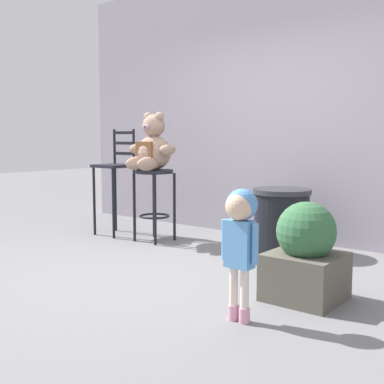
{
  "coord_description": "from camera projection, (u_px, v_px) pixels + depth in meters",
  "views": [
    {
      "loc": [
        2.87,
        -3.03,
        1.19
      ],
      "look_at": [
        0.1,
        0.39,
        0.69
      ],
      "focal_mm": 46.29,
      "sensor_mm": 36.0,
      "label": 1
    }
  ],
  "objects": [
    {
      "name": "building_wall",
      "position": [
        282.0,
        103.0,
        5.77
      ],
      "size": [
        6.08,
        0.3,
        3.15
      ],
      "primitive_type": "cube",
      "color": "#98909C",
      "rests_on": "ground_plane"
    },
    {
      "name": "planter_with_shrub",
      "position": [
        306.0,
        255.0,
        3.58
      ],
      "size": [
        0.51,
        0.51,
        0.72
      ],
      "color": "#565146",
      "rests_on": "ground_plane"
    },
    {
      "name": "ground_plane",
      "position": [
        155.0,
        275.0,
        4.27
      ],
      "size": [
        24.0,
        24.0,
        0.0
      ],
      "primitive_type": "plane",
      "color": "slate"
    },
    {
      "name": "bar_chair_empty",
      "position": [
        116.0,
        173.0,
        5.97
      ],
      "size": [
        0.4,
        0.4,
        1.27
      ],
      "color": "black",
      "rests_on": "ground_plane"
    },
    {
      "name": "trash_bin",
      "position": [
        281.0,
        220.0,
        5.06
      ],
      "size": [
        0.59,
        0.59,
        0.66
      ],
      "color": "black",
      "rests_on": "ground_plane"
    },
    {
      "name": "child_walking",
      "position": [
        240.0,
        226.0,
        3.13
      ],
      "size": [
        0.27,
        0.22,
        0.86
      ],
      "rotation": [
        0.0,
        0.0,
        -2.08
      ],
      "color": "pink",
      "rests_on": "ground_plane"
    },
    {
      "name": "bar_stool_with_teddy",
      "position": [
        154.0,
        190.0,
        5.6
      ],
      "size": [
        0.43,
        0.43,
        0.81
      ],
      "color": "black",
      "rests_on": "ground_plane"
    },
    {
      "name": "teddy_bear",
      "position": [
        152.0,
        149.0,
        5.52
      ],
      "size": [
        0.6,
        0.54,
        0.64
      ],
      "color": "#9E806C",
      "rests_on": "bar_stool_with_teddy"
    }
  ]
}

